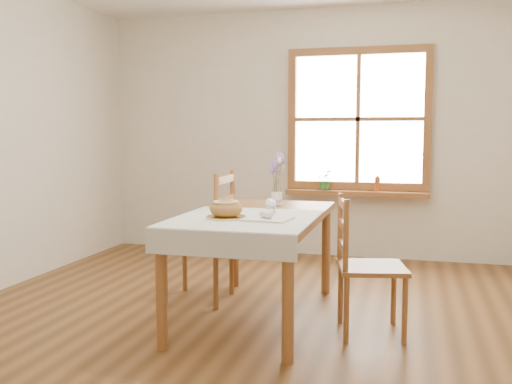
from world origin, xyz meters
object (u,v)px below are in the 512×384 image
at_px(chair_left, 199,236).
at_px(bread_plate, 226,217).
at_px(dining_table, 256,225).
at_px(chair_right, 372,265).
at_px(flower_vase, 277,199).

height_order(chair_left, bread_plate, chair_left).
bearing_deg(chair_left, bread_plate, 33.57).
height_order(dining_table, chair_right, chair_right).
bearing_deg(chair_left, dining_table, 60.85).
relative_size(chair_right, bread_plate, 3.62).
height_order(dining_table, flower_vase, flower_vase).
distance_m(bread_plate, flower_vase, 0.80).
bearing_deg(dining_table, chair_right, -7.73).
xyz_separation_m(dining_table, chair_left, (-0.54, 0.29, -0.16)).
height_order(chair_left, flower_vase, chair_left).
relative_size(dining_table, chair_left, 1.58).
relative_size(bread_plate, flower_vase, 2.58).
distance_m(dining_table, flower_vase, 0.47).
xyz_separation_m(dining_table, chair_right, (0.81, -0.11, -0.21)).
bearing_deg(flower_vase, dining_table, -95.51).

